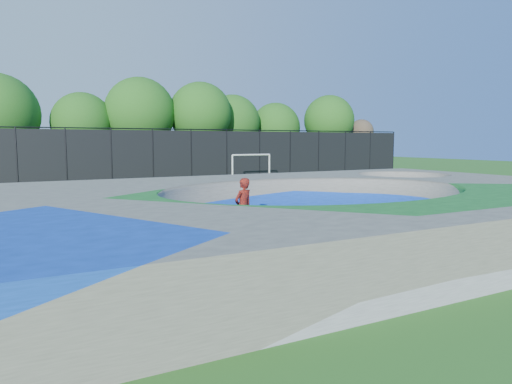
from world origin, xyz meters
TOP-DOWN VIEW (x-y plane):
  - ground at (0.00, 0.00)m, footprint 120.00×120.00m
  - skate_deck at (0.00, 0.00)m, footprint 22.00×14.00m
  - skater at (-2.68, 0.31)m, footprint 0.81×0.66m
  - skateboard at (-2.68, 0.31)m, footprint 0.80×0.54m
  - soccer_goal at (6.57, 17.78)m, footprint 3.24×0.12m
  - fence at (0.00, 21.00)m, footprint 48.09×0.09m
  - treeline at (-1.36, 25.97)m, footprint 50.56×7.32m

SIDE VIEW (x-z plane):
  - ground at x=0.00m, z-range 0.00..0.00m
  - skateboard at x=-2.68m, z-range 0.00..0.05m
  - skate_deck at x=0.00m, z-range 0.00..1.50m
  - skater at x=-2.68m, z-range 0.00..1.91m
  - soccer_goal at x=6.57m, z-range 0.42..2.55m
  - fence at x=0.00m, z-range 0.08..4.12m
  - treeline at x=-1.36m, z-range 0.82..9.17m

